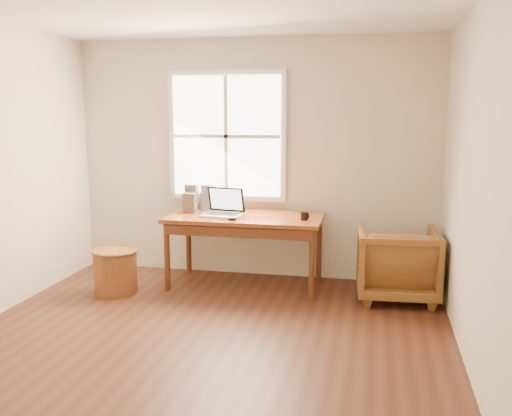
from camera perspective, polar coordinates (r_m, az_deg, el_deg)
The scene contains 11 objects.
room_shell at distance 4.28m, azimuth -6.40°, elevation 2.77°, with size 4.04×4.54×2.64m.
desk at distance 5.92m, azimuth -1.10°, elevation -0.97°, with size 1.60×0.80×0.04m, color brown.
armchair at distance 5.76m, azimuth 13.94°, elevation -5.40°, with size 0.76×0.78×0.71m, color brown.
wicker_stool at distance 5.98m, azimuth -13.87°, elevation -6.20°, with size 0.43×0.43×0.43m, color brown.
laptop at distance 5.86m, azimuth -3.44°, elevation 0.56°, with size 0.39×0.41×0.29m, color #AEB1B5, non-canonical shape.
mouse at distance 5.67m, azimuth -2.39°, elevation -1.08°, with size 0.10×0.06×0.03m, color black.
coffee_mug at distance 5.70m, azimuth 4.84°, elevation -0.78°, with size 0.08×0.08×0.08m, color black.
cd_stack_a at distance 6.27m, azimuth -4.78°, elevation 1.07°, with size 0.14×0.12×0.28m, color #B6BDC3.
cd_stack_b at distance 6.14m, azimuth -6.68°, elevation 0.53°, with size 0.13×0.12×0.21m, color #26262B.
cd_stack_c at distance 6.23m, azimuth -6.45°, elevation 1.05°, with size 0.13×0.11×0.29m, color gray.
cd_stack_d at distance 6.32m, azimuth -4.78°, elevation 0.74°, with size 0.15×0.13×0.19m, color #B4B8C0.
Camera 1 is at (1.32, -3.86, 1.84)m, focal length 40.00 mm.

